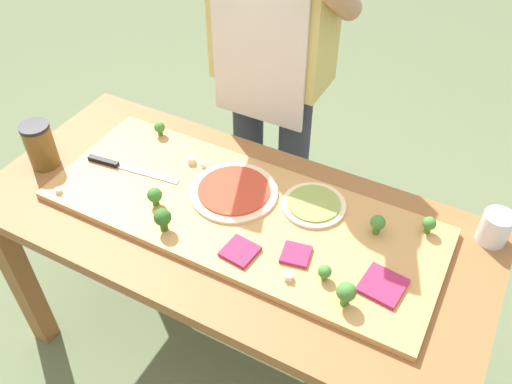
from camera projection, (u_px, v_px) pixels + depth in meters
ground_plane at (237, 350)px, 2.12m from camera, size 8.00×8.00×0.00m
prep_table at (232, 242)px, 1.68m from camera, size 1.54×0.71×0.76m
cutting_board at (241, 213)px, 1.60m from camera, size 1.19×0.46×0.02m
chefs_knife at (120, 165)px, 1.73m from camera, size 0.32×0.06×0.02m
pizza_whole_pesto_green at (314, 205)px, 1.60m from camera, size 0.19×0.19×0.02m
pizza_whole_tomato_red at (234, 191)px, 1.64m from camera, size 0.27×0.27×0.02m
pizza_slice_near_left at (383, 285)px, 1.38m from camera, size 0.12×0.12×0.01m
pizza_slice_near_right at (240, 251)px, 1.47m from camera, size 0.10×0.10×0.01m
pizza_slice_far_left at (296, 254)px, 1.46m from camera, size 0.09×0.09×0.01m
broccoli_floret_front_right at (155, 196)px, 1.59m from camera, size 0.05×0.05×0.06m
broccoli_floret_center_left at (163, 218)px, 1.51m from camera, size 0.05×0.05×0.07m
broccoli_floret_center_right at (160, 128)px, 1.84m from camera, size 0.04×0.04×0.05m
broccoli_floret_back_left at (378, 223)px, 1.50m from camera, size 0.04×0.04×0.06m
broccoli_floret_front_left at (325, 272)px, 1.39m from camera, size 0.04×0.04×0.05m
broccoli_floret_back_mid at (429, 224)px, 1.51m from camera, size 0.04×0.04×0.06m
broccoli_floret_back_right at (346, 293)px, 1.32m from camera, size 0.05×0.05×0.07m
cheese_crumble_a at (289, 277)px, 1.40m from camera, size 0.03×0.03×0.02m
cheese_crumble_b at (59, 191)px, 1.64m from camera, size 0.02×0.02×0.02m
cheese_crumble_c at (191, 160)px, 1.75m from camera, size 0.03×0.03×0.02m
cheese_crumble_d at (203, 165)px, 1.73m from camera, size 0.02×0.02×0.01m
flour_cup at (494, 229)px, 1.51m from camera, size 0.09×0.09×0.10m
sauce_jar at (40, 145)px, 1.73m from camera, size 0.09×0.09×0.16m
cook_center at (272, 54)px, 1.84m from camera, size 0.54×0.39×1.67m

